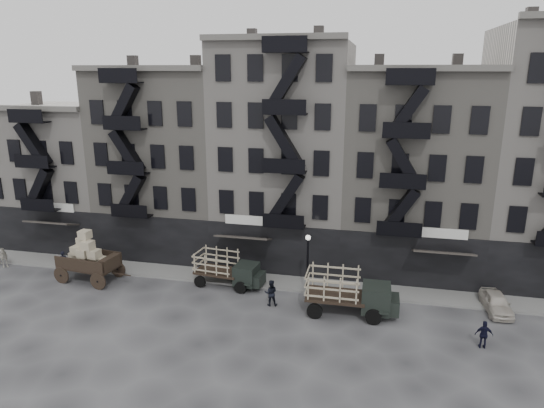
% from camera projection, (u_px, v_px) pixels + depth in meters
% --- Properties ---
extents(ground, '(140.00, 140.00, 0.00)m').
position_uv_depth(ground, '(256.00, 305.00, 32.17)').
color(ground, '#38383A').
rests_on(ground, ground).
extents(sidewalk, '(55.00, 2.50, 0.15)m').
position_uv_depth(sidewalk, '(269.00, 281.00, 35.67)').
color(sidewalk, slate).
rests_on(sidewalk, ground).
extents(building_west, '(10.00, 11.35, 13.20)m').
position_uv_depth(building_west, '(69.00, 173.00, 43.93)').
color(building_west, '#B0A9A2').
rests_on(building_west, ground).
extents(building_midwest, '(10.00, 11.35, 16.20)m').
position_uv_depth(building_midwest, '(171.00, 161.00, 41.45)').
color(building_midwest, gray).
rests_on(building_midwest, ground).
extents(building_center, '(10.00, 11.35, 18.20)m').
position_uv_depth(building_center, '(285.00, 154.00, 39.09)').
color(building_center, '#B0A9A2').
rests_on(building_center, ground).
extents(building_mideast, '(10.00, 11.35, 16.20)m').
position_uv_depth(building_mideast, '(413.00, 172.00, 37.28)').
color(building_mideast, gray).
rests_on(building_mideast, ground).
extents(lamp_post, '(0.36, 0.36, 4.28)m').
position_uv_depth(lamp_post, '(308.00, 256.00, 33.23)').
color(lamp_post, black).
rests_on(lamp_post, ground).
extents(wagon, '(4.73, 2.91, 3.79)m').
position_uv_depth(wagon, '(86.00, 253.00, 35.45)').
color(wagon, black).
rests_on(wagon, ground).
extents(stake_truck_west, '(5.17, 2.53, 2.51)m').
position_uv_depth(stake_truck_west, '(227.00, 267.00, 34.79)').
color(stake_truck_west, black).
rests_on(stake_truck_west, ground).
extents(stake_truck_east, '(5.82, 2.45, 2.90)m').
position_uv_depth(stake_truck_east, '(349.00, 290.00, 30.68)').
color(stake_truck_east, black).
rests_on(stake_truck_east, ground).
extents(car_east, '(1.78, 3.72, 1.23)m').
position_uv_depth(car_east, '(496.00, 302.00, 31.25)').
color(car_east, beige).
rests_on(car_east, ground).
extents(pedestrian_west, '(0.73, 0.57, 1.74)m').
position_uv_depth(pedestrian_west, '(64.00, 262.00, 37.03)').
color(pedestrian_west, black).
rests_on(pedestrian_west, ground).
extents(pedestrian_mid, '(0.99, 0.84, 1.78)m').
position_uv_depth(pedestrian_mid, '(271.00, 293.00, 31.97)').
color(pedestrian_mid, black).
rests_on(pedestrian_mid, ground).
extents(policeman, '(0.97, 0.40, 1.65)m').
position_uv_depth(policeman, '(484.00, 335.00, 27.08)').
color(policeman, black).
rests_on(policeman, ground).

